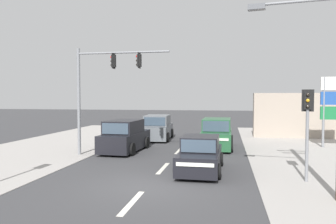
{
  "coord_description": "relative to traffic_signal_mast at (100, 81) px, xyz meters",
  "views": [
    {
      "loc": [
        2.88,
        -11.61,
        3.26
      ],
      "look_at": [
        0.05,
        4.0,
        2.55
      ],
      "focal_mm": 35.0,
      "sensor_mm": 36.0,
      "label": 1
    }
  ],
  "objects": [
    {
      "name": "suv_crossing_left",
      "position": [
        0.88,
        1.61,
        -3.26
      ],
      "size": [
        2.23,
        4.62,
        1.9
      ],
      "color": "black",
      "rests_on": "ground"
    },
    {
      "name": "suv_oncoming_mid",
      "position": [
        6.29,
        3.85,
        -3.26
      ],
      "size": [
        2.11,
        4.57,
        1.9
      ],
      "color": "#235633",
      "rests_on": "ground"
    },
    {
      "name": "traffic_signal_mast",
      "position": [
        0.0,
        0.0,
        0.0
      ],
      "size": [
        5.29,
        0.45,
        6.0
      ],
      "color": "slate",
      "rests_on": "ground"
    },
    {
      "name": "ground_plane",
      "position": [
        4.06,
        -5.61,
        -4.15
      ],
      "size": [
        140.0,
        140.0,
        0.0
      ],
      "primitive_type": "plane",
      "color": "#3A3A3D"
    },
    {
      "name": "suv_kerbside_parked",
      "position": [
        1.69,
        7.29,
        -3.26
      ],
      "size": [
        2.26,
        4.63,
        1.9
      ],
      "color": "slate",
      "rests_on": "ground"
    },
    {
      "name": "lane_dash_mid",
      "position": [
        4.06,
        -2.61,
        -4.14
      ],
      "size": [
        0.2,
        2.4,
        0.01
      ],
      "primitive_type": "cube",
      "color": "silver",
      "rests_on": "ground"
    },
    {
      "name": "shopfront_wall_far",
      "position": [
        15.06,
        10.39,
        -2.35
      ],
      "size": [
        12.0,
        1.0,
        3.6
      ],
      "primitive_type": "cube",
      "color": "#A39384",
      "rests_on": "ground"
    },
    {
      "name": "sedan_receding_far",
      "position": [
        5.79,
        -2.9,
        -3.44
      ],
      "size": [
        1.94,
        4.27,
        1.56
      ],
      "color": "black",
      "rests_on": "ground"
    },
    {
      "name": "kerb_left_verge",
      "position": [
        -4.44,
        -1.61,
        -4.13
      ],
      "size": [
        8.0,
        40.0,
        0.02
      ],
      "primitive_type": "cube",
      "color": "#A39E99",
      "rests_on": "ground"
    },
    {
      "name": "lane_dash_near",
      "position": [
        4.06,
        -7.61,
        -4.14
      ],
      "size": [
        0.2,
        2.4,
        0.01
      ],
      "primitive_type": "cube",
      "color": "silver",
      "rests_on": "ground"
    },
    {
      "name": "pedestal_signal_right_kerb",
      "position": [
        9.96,
        -4.03,
        -1.73
      ],
      "size": [
        0.44,
        0.31,
        3.56
      ],
      "color": "slate",
      "rests_on": "ground"
    },
    {
      "name": "lane_dash_far",
      "position": [
        4.06,
        2.39,
        -4.14
      ],
      "size": [
        0.2,
        2.4,
        0.01
      ],
      "primitive_type": "cube",
      "color": "silver",
      "rests_on": "ground"
    }
  ]
}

